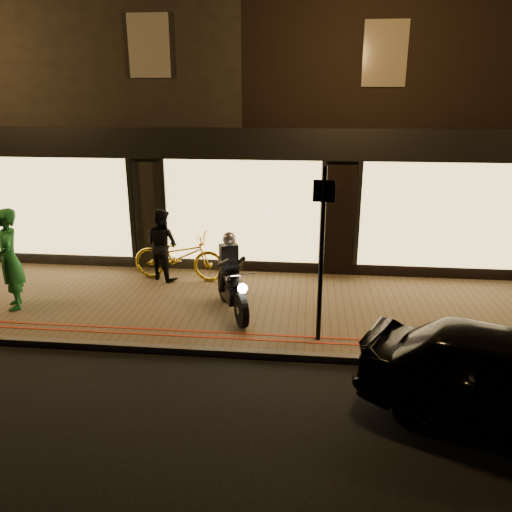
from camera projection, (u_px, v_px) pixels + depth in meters
The scene contains 10 objects.
ground at pixel (212, 356), 8.34m from camera, with size 90.00×90.00×0.00m, color black.
sidewalk at pixel (230, 306), 10.22m from camera, with size 50.00×4.00×0.12m, color brown.
kerb_stone at pixel (212, 352), 8.37m from camera, with size 50.00×0.14×0.12m, color #59544C.
red_kerb_lines at pixel (217, 335), 8.82m from camera, with size 50.00×0.26×0.01m.
building_row at pixel (263, 94), 15.58m from camera, with size 48.00×10.11×8.50m.
motorcycle at pixel (232, 282), 9.61m from camera, with size 0.92×1.83×1.59m.
sign_post at pixel (322, 247), 8.17m from camera, with size 0.35×0.08×3.00m.
bicycle_gold at pixel (179, 256), 11.39m from camera, with size 0.75×2.14×1.12m, color yellow.
person_green at pixel (9, 259), 9.71m from camera, with size 0.73×0.48×2.01m, color #1D6E31.
person_dark at pixel (162, 244), 11.36m from camera, with size 0.80×0.62×1.64m, color black.
Camera 1 is at (1.54, -7.32, 4.12)m, focal length 35.00 mm.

